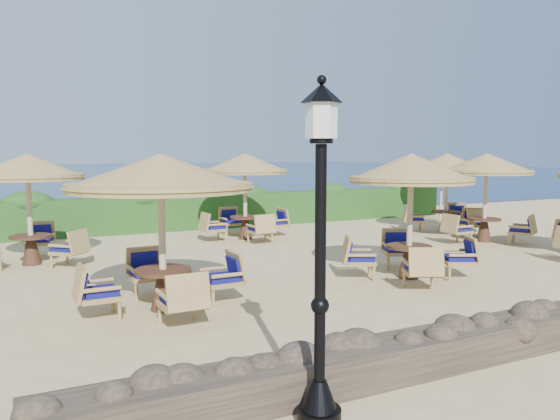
{
  "coord_description": "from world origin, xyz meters",
  "views": [
    {
      "loc": [
        -7.42,
        -11.24,
        2.67
      ],
      "look_at": [
        -1.66,
        0.44,
        1.3
      ],
      "focal_mm": 35.0,
      "sensor_mm": 36.0,
      "label": 1
    }
  ],
  "objects_px": {
    "cafe_set_5": "(447,178)",
    "cafe_set_6": "(486,179)",
    "extra_parasol": "(442,166)",
    "cafe_set_4": "(245,182)",
    "lamp_post": "(320,270)",
    "cafe_set_0": "(161,199)",
    "cafe_set_3": "(28,187)",
    "cafe_set_1": "(410,195)"
  },
  "relations": [
    {
      "from": "cafe_set_5",
      "to": "cafe_set_6",
      "type": "height_order",
      "value": "same"
    },
    {
      "from": "extra_parasol",
      "to": "cafe_set_6",
      "type": "xyz_separation_m",
      "value": [
        -2.49,
        -4.56,
        -0.29
      ]
    },
    {
      "from": "cafe_set_4",
      "to": "cafe_set_5",
      "type": "xyz_separation_m",
      "value": [
        6.69,
        -1.57,
        0.04
      ]
    },
    {
      "from": "lamp_post",
      "to": "extra_parasol",
      "type": "distance_m",
      "value": 17.41
    },
    {
      "from": "cafe_set_4",
      "to": "lamp_post",
      "type": "bearing_deg",
      "value": -109.13
    },
    {
      "from": "cafe_set_0",
      "to": "cafe_set_6",
      "type": "height_order",
      "value": "same"
    },
    {
      "from": "lamp_post",
      "to": "cafe_set_3",
      "type": "bearing_deg",
      "value": 103.07
    },
    {
      "from": "cafe_set_0",
      "to": "cafe_set_4",
      "type": "bearing_deg",
      "value": 57.0
    },
    {
      "from": "lamp_post",
      "to": "cafe_set_3",
      "type": "relative_size",
      "value": 1.21
    },
    {
      "from": "cafe_set_0",
      "to": "cafe_set_4",
      "type": "height_order",
      "value": "same"
    },
    {
      "from": "cafe_set_4",
      "to": "cafe_set_6",
      "type": "distance_m",
      "value": 7.25
    },
    {
      "from": "extra_parasol",
      "to": "cafe_set_1",
      "type": "height_order",
      "value": "cafe_set_1"
    },
    {
      "from": "extra_parasol",
      "to": "cafe_set_3",
      "type": "bearing_deg",
      "value": -171.37
    },
    {
      "from": "cafe_set_0",
      "to": "cafe_set_5",
      "type": "xyz_separation_m",
      "value": [
        10.92,
        4.94,
        -0.08
      ]
    },
    {
      "from": "cafe_set_1",
      "to": "cafe_set_4",
      "type": "relative_size",
      "value": 1.0
    },
    {
      "from": "cafe_set_0",
      "to": "cafe_set_1",
      "type": "height_order",
      "value": "same"
    },
    {
      "from": "extra_parasol",
      "to": "cafe_set_1",
      "type": "xyz_separation_m",
      "value": [
        -7.68,
        -7.38,
        -0.4
      ]
    },
    {
      "from": "extra_parasol",
      "to": "cafe_set_0",
      "type": "bearing_deg",
      "value": -150.25
    },
    {
      "from": "lamp_post",
      "to": "cafe_set_6",
      "type": "relative_size",
      "value": 1.19
    },
    {
      "from": "cafe_set_3",
      "to": "lamp_post",
      "type": "bearing_deg",
      "value": -76.93
    },
    {
      "from": "cafe_set_3",
      "to": "cafe_set_0",
      "type": "bearing_deg",
      "value": -70.02
    },
    {
      "from": "extra_parasol",
      "to": "cafe_set_6",
      "type": "height_order",
      "value": "cafe_set_6"
    },
    {
      "from": "lamp_post",
      "to": "cafe_set_0",
      "type": "height_order",
      "value": "lamp_post"
    },
    {
      "from": "lamp_post",
      "to": "cafe_set_3",
      "type": "xyz_separation_m",
      "value": [
        -2.26,
        9.74,
        0.31
      ]
    },
    {
      "from": "cafe_set_0",
      "to": "cafe_set_4",
      "type": "xyz_separation_m",
      "value": [
        4.23,
        6.51,
        -0.12
      ]
    },
    {
      "from": "cafe_set_3",
      "to": "cafe_set_4",
      "type": "distance_m",
      "value": 6.25
    },
    {
      "from": "lamp_post",
      "to": "cafe_set_4",
      "type": "height_order",
      "value": "lamp_post"
    },
    {
      "from": "cafe_set_5",
      "to": "cafe_set_1",
      "type": "bearing_deg",
      "value": -138.85
    },
    {
      "from": "cafe_set_3",
      "to": "cafe_set_1",
      "type": "bearing_deg",
      "value": -35.54
    },
    {
      "from": "cafe_set_0",
      "to": "cafe_set_3",
      "type": "height_order",
      "value": "same"
    },
    {
      "from": "cafe_set_1",
      "to": "cafe_set_3",
      "type": "distance_m",
      "value": 8.82
    },
    {
      "from": "cafe_set_1",
      "to": "lamp_post",
      "type": "bearing_deg",
      "value": -136.82
    },
    {
      "from": "cafe_set_0",
      "to": "cafe_set_3",
      "type": "distance_m",
      "value": 5.5
    },
    {
      "from": "cafe_set_1",
      "to": "cafe_set_3",
      "type": "height_order",
      "value": "same"
    },
    {
      "from": "cafe_set_6",
      "to": "extra_parasol",
      "type": "bearing_deg",
      "value": 61.37
    },
    {
      "from": "lamp_post",
      "to": "cafe_set_0",
      "type": "xyz_separation_m",
      "value": [
        -0.38,
        4.58,
        0.35
      ]
    },
    {
      "from": "extra_parasol",
      "to": "cafe_set_0",
      "type": "height_order",
      "value": "cafe_set_0"
    },
    {
      "from": "extra_parasol",
      "to": "cafe_set_4",
      "type": "distance_m",
      "value": 8.81
    },
    {
      "from": "extra_parasol",
      "to": "cafe_set_0",
      "type": "xyz_separation_m",
      "value": [
        -12.98,
        -7.42,
        -0.27
      ]
    },
    {
      "from": "cafe_set_0",
      "to": "extra_parasol",
      "type": "bearing_deg",
      "value": 29.75
    },
    {
      "from": "lamp_post",
      "to": "cafe_set_1",
      "type": "distance_m",
      "value": 6.75
    },
    {
      "from": "lamp_post",
      "to": "cafe_set_5",
      "type": "relative_size",
      "value": 1.19
    }
  ]
}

